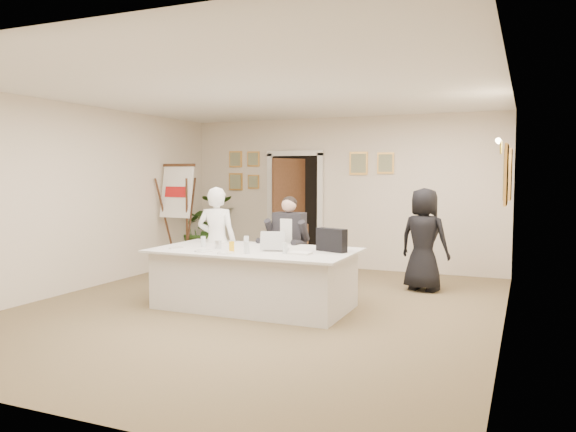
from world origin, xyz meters
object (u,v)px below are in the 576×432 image
(potted_palm, at_px, (203,228))
(paper_stack, at_px, (300,253))
(flip_chart, at_px, (181,222))
(laptop, at_px, (276,240))
(conference_table, at_px, (255,278))
(seated_man, at_px, (288,244))
(laptop_bag, at_px, (332,240))
(standing_woman, at_px, (424,240))
(steel_jug, at_px, (218,245))
(oj_glass, at_px, (232,247))
(standing_man, at_px, (217,241))

(potted_palm, xyz_separation_m, paper_stack, (3.46, -3.35, 0.12))
(flip_chart, distance_m, paper_stack, 3.95)
(laptop, bearing_deg, paper_stack, -41.71)
(conference_table, relative_size, seated_man, 1.82)
(potted_palm, relative_size, paper_stack, 5.03)
(potted_palm, distance_m, laptop_bag, 4.79)
(flip_chart, height_order, standing_woman, flip_chart)
(flip_chart, relative_size, steel_jug, 17.25)
(flip_chart, bearing_deg, laptop_bag, -27.98)
(oj_glass, bearing_deg, conference_table, 64.82)
(standing_man, bearing_deg, seated_man, -161.10)
(standing_man, height_order, steel_jug, standing_man)
(seated_man, bearing_deg, standing_man, -150.57)
(paper_stack, relative_size, oj_glass, 2.04)
(potted_palm, distance_m, laptop, 4.38)
(oj_glass, distance_m, steel_jug, 0.34)
(flip_chart, height_order, laptop, flip_chart)
(laptop, bearing_deg, oj_glass, -158.51)
(standing_man, bearing_deg, oj_glass, 118.55)
(standing_man, xyz_separation_m, laptop, (1.14, -0.44, 0.13))
(laptop_bag, bearing_deg, flip_chart, 171.96)
(flip_chart, relative_size, laptop, 5.56)
(conference_table, relative_size, standing_man, 1.68)
(standing_woman, bearing_deg, potted_palm, 0.10)
(standing_woman, distance_m, laptop_bag, 1.98)
(standing_woman, bearing_deg, conference_table, 61.13)
(potted_palm, bearing_deg, steel_jug, -55.48)
(seated_man, xyz_separation_m, standing_man, (-0.89, -0.54, 0.06))
(laptop_bag, distance_m, oj_glass, 1.27)
(conference_table, bearing_deg, potted_palm, 130.93)
(laptop, bearing_deg, flip_chart, 128.86)
(standing_man, bearing_deg, standing_woman, -163.25)
(oj_glass, bearing_deg, standing_woman, 48.58)
(flip_chart, bearing_deg, standing_man, -43.37)
(conference_table, distance_m, standing_man, 1.03)
(standing_woman, distance_m, paper_stack, 2.43)
(standing_man, height_order, potted_palm, standing_man)
(conference_table, xyz_separation_m, oj_glass, (-0.16, -0.33, 0.45))
(laptop, relative_size, paper_stack, 1.29)
(seated_man, distance_m, laptop_bag, 1.27)
(standing_woman, bearing_deg, standing_man, 43.77)
(laptop, distance_m, steel_jug, 0.78)
(flip_chart, relative_size, laptop_bag, 4.49)
(potted_palm, relative_size, laptop_bag, 3.15)
(laptop, bearing_deg, seated_man, 89.03)
(standing_man, xyz_separation_m, standing_woman, (2.70, 1.50, -0.01))
(flip_chart, height_order, oj_glass, flip_chart)
(laptop, xyz_separation_m, steel_jug, (-0.76, -0.18, -0.08))
(steel_jug, bearing_deg, laptop, 13.30)
(conference_table, xyz_separation_m, paper_stack, (0.73, -0.19, 0.40))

